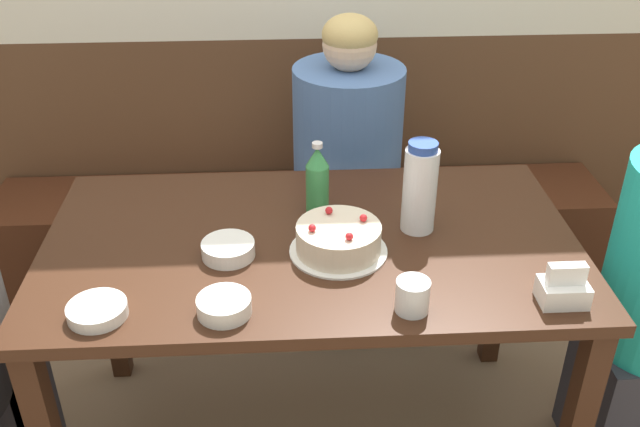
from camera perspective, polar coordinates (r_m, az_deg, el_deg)
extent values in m
cube|color=brown|center=(2.95, -1.66, 4.60)|extent=(4.80, 0.04, 1.00)
cube|color=#472314|center=(2.90, -1.44, -2.18)|extent=(2.38, 0.38, 0.45)
cube|color=#381E11|center=(1.92, -0.73, -2.52)|extent=(1.43, 0.80, 0.03)
cube|color=#381E11|center=(2.49, -16.56, -5.83)|extent=(0.06, 0.06, 0.73)
cube|color=#381E11|center=(2.53, 14.17, -4.86)|extent=(0.06, 0.06, 0.73)
cylinder|color=white|center=(1.85, 1.48, -3.00)|extent=(0.26, 0.26, 0.01)
cylinder|color=beige|center=(1.83, 1.49, -1.99)|extent=(0.22, 0.22, 0.07)
sphere|color=red|center=(1.83, 3.49, -0.36)|extent=(0.02, 0.02, 0.02)
sphere|color=red|center=(1.86, 0.72, 0.27)|extent=(0.02, 0.02, 0.02)
sphere|color=red|center=(1.79, -0.52, -1.17)|extent=(0.02, 0.02, 0.02)
sphere|color=red|center=(1.76, 2.36, -1.85)|extent=(0.02, 0.02, 0.02)
cylinder|color=white|center=(1.91, 7.98, 1.84)|extent=(0.09, 0.09, 0.24)
cylinder|color=#28479E|center=(1.85, 8.26, 5.33)|extent=(0.08, 0.08, 0.02)
cylinder|color=#388E4C|center=(1.99, -0.21, 1.94)|extent=(0.07, 0.07, 0.15)
cone|color=#388E4C|center=(1.95, -0.22, 4.55)|extent=(0.07, 0.07, 0.06)
cylinder|color=silver|center=(1.93, -0.22, 5.50)|extent=(0.03, 0.03, 0.01)
cube|color=white|center=(1.76, 18.84, -5.98)|extent=(0.11, 0.08, 0.05)
cube|color=white|center=(1.73, 19.13, -4.59)|extent=(0.09, 0.03, 0.05)
cylinder|color=white|center=(1.84, -7.36, -2.85)|extent=(0.14, 0.14, 0.04)
cylinder|color=white|center=(1.71, -17.39, -7.43)|extent=(0.14, 0.14, 0.03)
cylinder|color=white|center=(1.65, -7.68, -7.32)|extent=(0.13, 0.13, 0.04)
cylinder|color=silver|center=(1.65, 7.41, -6.55)|extent=(0.08, 0.08, 0.08)
cube|color=#33333D|center=(2.41, 23.97, -13.31)|extent=(0.34, 0.30, 0.45)
cube|color=#33333D|center=(2.76, 2.01, -3.97)|extent=(0.30, 0.34, 0.45)
cylinder|color=#4C70AD|center=(2.51, 2.22, 5.52)|extent=(0.38, 0.38, 0.56)
sphere|color=beige|center=(2.38, 2.39, 13.37)|extent=(0.18, 0.18, 0.18)
ellipsoid|color=tan|center=(2.37, 2.41, 14.10)|extent=(0.18, 0.18, 0.13)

